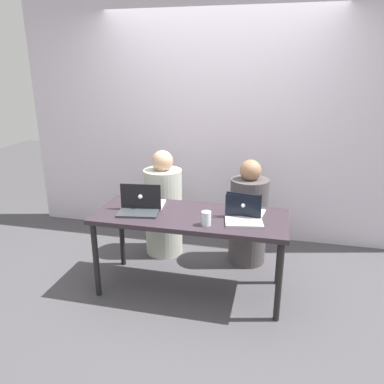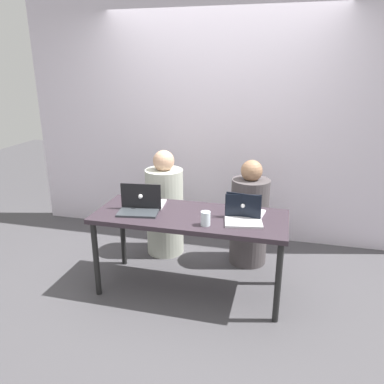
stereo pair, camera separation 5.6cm
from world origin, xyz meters
TOP-DOWN VIEW (x-y plane):
  - ground_plane at (0.00, 0.00)m, footprint 12.00×12.00m
  - back_wall at (0.00, 1.29)m, footprint 4.50×0.10m
  - desk at (0.00, 0.00)m, footprint 1.63×0.65m
  - person_on_left at (-0.44, 0.65)m, footprint 0.40×0.40m
  - person_on_right at (0.44, 0.65)m, footprint 0.43×0.43m
  - laptop_front_left at (-0.44, -0.04)m, footprint 0.37×0.28m
  - laptop_front_right at (0.45, -0.04)m, footprint 0.33×0.26m
  - laptop_back_right at (0.45, 0.09)m, footprint 0.32×0.27m
  - laptop_back_left at (-0.45, 0.08)m, footprint 0.38×0.29m
  - water_glass_right at (0.17, -0.19)m, footprint 0.08×0.08m

SIDE VIEW (x-z plane):
  - ground_plane at x=0.00m, z-range 0.00..0.00m
  - person_on_right at x=0.44m, z-range -0.06..1.01m
  - person_on_left at x=-0.44m, z-range -0.06..1.06m
  - desk at x=0.00m, z-range 0.29..1.02m
  - laptop_front_right at x=0.45m, z-range 0.67..0.88m
  - laptop_back_right at x=0.45m, z-range 0.67..0.88m
  - laptop_front_left at x=-0.44m, z-range 0.66..0.88m
  - water_glass_right at x=0.17m, z-range 0.72..0.83m
  - laptop_back_left at x=-0.45m, z-range 0.66..0.89m
  - back_wall at x=0.00m, z-range 0.00..2.67m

